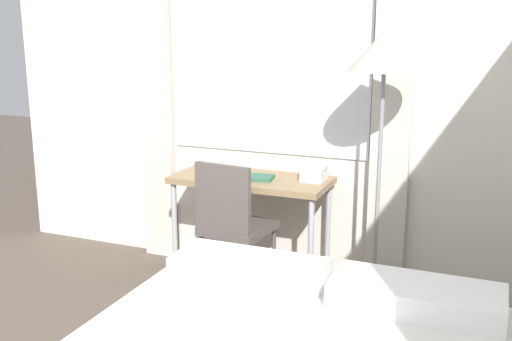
{
  "coord_description": "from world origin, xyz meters",
  "views": [
    {
      "loc": [
        1.16,
        -0.95,
        1.68
      ],
      "look_at": [
        -0.1,
        2.11,
        0.89
      ],
      "focal_mm": 42.0,
      "sensor_mm": 36.0,
      "label": 1
    }
  ],
  "objects_px": {
    "standing_lamp": "(384,66)",
    "book": "(256,177)",
    "telephone": "(314,173)",
    "desk": "(251,189)",
    "desk_chair": "(233,220)"
  },
  "relations": [
    {
      "from": "standing_lamp",
      "to": "book",
      "type": "height_order",
      "value": "standing_lamp"
    },
    {
      "from": "telephone",
      "to": "book",
      "type": "relative_size",
      "value": 0.74
    },
    {
      "from": "desk",
      "to": "desk_chair",
      "type": "distance_m",
      "value": 0.26
    },
    {
      "from": "desk_chair",
      "to": "standing_lamp",
      "type": "xyz_separation_m",
      "value": [
        0.89,
        0.08,
        0.98
      ]
    },
    {
      "from": "book",
      "to": "desk_chair",
      "type": "bearing_deg",
      "value": -122.57
    },
    {
      "from": "desk_chair",
      "to": "standing_lamp",
      "type": "bearing_deg",
      "value": 12.53
    },
    {
      "from": "desk",
      "to": "telephone",
      "type": "distance_m",
      "value": 0.43
    },
    {
      "from": "desk",
      "to": "book",
      "type": "distance_m",
      "value": 0.11
    },
    {
      "from": "standing_lamp",
      "to": "desk_chair",
      "type": "bearing_deg",
      "value": -174.6
    },
    {
      "from": "desk_chair",
      "to": "standing_lamp",
      "type": "height_order",
      "value": "standing_lamp"
    },
    {
      "from": "desk_chair",
      "to": "telephone",
      "type": "xyz_separation_m",
      "value": [
        0.45,
        0.27,
        0.29
      ]
    },
    {
      "from": "desk",
      "to": "standing_lamp",
      "type": "relative_size",
      "value": 0.61
    },
    {
      "from": "desk_chair",
      "to": "book",
      "type": "height_order",
      "value": "desk_chair"
    },
    {
      "from": "standing_lamp",
      "to": "book",
      "type": "xyz_separation_m",
      "value": [
        -0.79,
        0.07,
        -0.72
      ]
    },
    {
      "from": "desk_chair",
      "to": "standing_lamp",
      "type": "distance_m",
      "value": 1.32
    }
  ]
}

